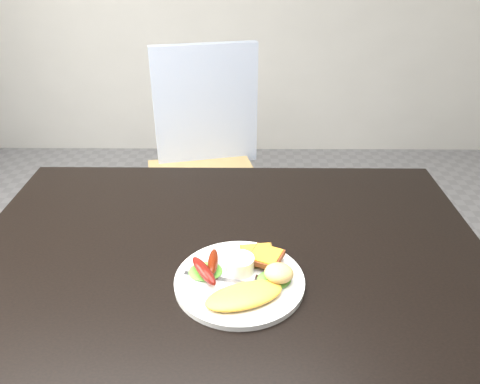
{
  "coord_description": "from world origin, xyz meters",
  "views": [
    {
      "loc": [
        0.04,
        -0.9,
        1.39
      ],
      "look_at": [
        0.03,
        -0.03,
        0.9
      ],
      "focal_mm": 35.0,
      "sensor_mm": 36.0,
      "label": 1
    }
  ],
  "objects_px": {
    "dining_table": "(229,250)",
    "dining_chair": "(205,183)",
    "plate": "(239,281)",
    "person": "(163,141)"
  },
  "relations": [
    {
      "from": "plate",
      "to": "dining_chair",
      "type": "bearing_deg",
      "value": 99.03
    },
    {
      "from": "dining_chair",
      "to": "person",
      "type": "relative_size",
      "value": 0.3
    },
    {
      "from": "dining_chair",
      "to": "person",
      "type": "bearing_deg",
      "value": -129.27
    },
    {
      "from": "person",
      "to": "plate",
      "type": "relative_size",
      "value": 5.52
    },
    {
      "from": "dining_table",
      "to": "dining_chair",
      "type": "bearing_deg",
      "value": 98.73
    },
    {
      "from": "dining_table",
      "to": "dining_chair",
      "type": "distance_m",
      "value": 0.91
    },
    {
      "from": "dining_table",
      "to": "dining_chair",
      "type": "relative_size",
      "value": 2.65
    },
    {
      "from": "dining_chair",
      "to": "plate",
      "type": "xyz_separation_m",
      "value": [
        0.16,
        -1.0,
        0.31
      ]
    },
    {
      "from": "dining_chair",
      "to": "plate",
      "type": "relative_size",
      "value": 1.67
    },
    {
      "from": "dining_chair",
      "to": "plate",
      "type": "distance_m",
      "value": 1.06
    }
  ]
}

